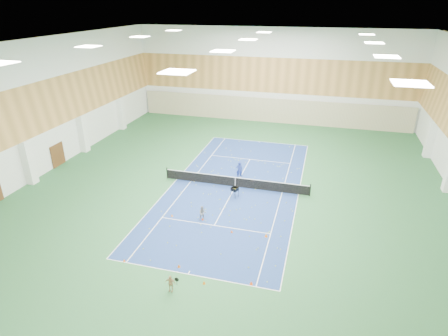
% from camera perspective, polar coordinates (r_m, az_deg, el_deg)
% --- Properties ---
extents(ground, '(40.00, 40.00, 0.00)m').
position_cam_1_polar(ground, '(32.84, 1.71, -2.88)').
color(ground, '#285E33').
rests_on(ground, ground).
extents(room_shell, '(36.00, 40.00, 12.00)m').
position_cam_1_polar(room_shell, '(30.58, 1.85, 7.18)').
color(room_shell, white).
rests_on(room_shell, ground).
extents(wood_cladding, '(36.00, 40.00, 8.00)m').
position_cam_1_polar(wood_cladding, '(30.05, 1.90, 10.83)').
color(wood_cladding, tan).
rests_on(wood_cladding, room_shell).
extents(ceiling_light_grid, '(21.40, 25.40, 0.06)m').
position_cam_1_polar(ceiling_light_grid, '(29.39, 2.01, 18.28)').
color(ceiling_light_grid, white).
rests_on(ceiling_light_grid, room_shell).
extents(court_surface, '(10.97, 23.77, 0.01)m').
position_cam_1_polar(court_surface, '(32.84, 1.71, -2.87)').
color(court_surface, navy).
rests_on(court_surface, ground).
extents(tennis_balls_scatter, '(10.57, 22.77, 0.07)m').
position_cam_1_polar(tennis_balls_scatter, '(32.82, 1.71, -2.81)').
color(tennis_balls_scatter, '#C9DB25').
rests_on(tennis_balls_scatter, ground).
extents(tennis_net, '(12.80, 0.10, 1.10)m').
position_cam_1_polar(tennis_net, '(32.59, 1.72, -2.02)').
color(tennis_net, black).
rests_on(tennis_net, ground).
extents(back_curtain, '(35.40, 0.16, 3.20)m').
position_cam_1_polar(back_curtain, '(50.47, 7.11, 8.70)').
color(back_curtain, '#C6B793').
rests_on(back_curtain, ground).
extents(door_left_b, '(0.08, 1.80, 2.20)m').
position_cam_1_polar(door_left_b, '(40.12, -24.00, 1.84)').
color(door_left_b, '#593319').
rests_on(door_left_b, ground).
extents(coach, '(0.62, 0.44, 1.61)m').
position_cam_1_polar(coach, '(34.11, 2.36, -0.30)').
color(coach, navy).
rests_on(coach, ground).
extents(child_court, '(0.68, 0.61, 1.15)m').
position_cam_1_polar(child_court, '(27.86, -3.28, -6.89)').
color(child_court, gray).
rests_on(child_court, ground).
extents(child_apron, '(0.64, 0.29, 1.07)m').
position_cam_1_polar(child_apron, '(22.02, -8.17, -16.99)').
color(child_apron, tan).
rests_on(child_apron, ground).
extents(ball_cart, '(0.69, 0.69, 0.91)m').
position_cam_1_polar(ball_cart, '(30.96, 1.64, -3.71)').
color(ball_cart, black).
rests_on(ball_cart, ground).
extents(cone_svc_a, '(0.18, 0.18, 0.20)m').
position_cam_1_polar(cone_svc_a, '(28.76, -7.93, -7.14)').
color(cone_svc_a, orange).
rests_on(cone_svc_a, ground).
extents(cone_svc_b, '(0.18, 0.18, 0.19)m').
position_cam_1_polar(cone_svc_b, '(28.09, -3.29, -7.75)').
color(cone_svc_b, '#D53F0B').
rests_on(cone_svc_b, ground).
extents(cone_svc_c, '(0.17, 0.17, 0.19)m').
position_cam_1_polar(cone_svc_c, '(26.68, 1.20, -9.63)').
color(cone_svc_c, '#E7530C').
rests_on(cone_svc_c, ground).
extents(cone_svc_d, '(0.23, 0.23, 0.25)m').
position_cam_1_polar(cone_svc_d, '(26.39, 6.45, -10.15)').
color(cone_svc_d, orange).
rests_on(cone_svc_d, ground).
extents(cone_base_a, '(0.17, 0.17, 0.19)m').
position_cam_1_polar(cone_base_a, '(24.88, -14.97, -13.43)').
color(cone_base_a, orange).
rests_on(cone_base_a, ground).
extents(cone_base_b, '(0.20, 0.20, 0.22)m').
position_cam_1_polar(cone_base_b, '(23.81, -6.89, -14.56)').
color(cone_base_b, orange).
rests_on(cone_base_b, ground).
extents(cone_base_c, '(0.18, 0.18, 0.20)m').
position_cam_1_polar(cone_base_c, '(22.56, -3.06, -17.01)').
color(cone_base_c, orange).
rests_on(cone_base_c, ground).
extents(cone_base_d, '(0.21, 0.21, 0.23)m').
position_cam_1_polar(cone_base_d, '(22.54, 4.18, -17.06)').
color(cone_base_d, '#FF4B0D').
rests_on(cone_base_d, ground).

